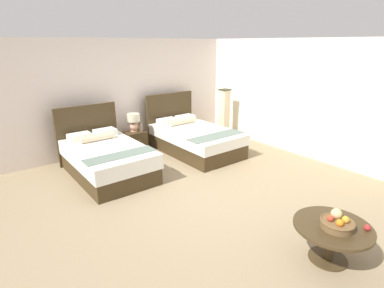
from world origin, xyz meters
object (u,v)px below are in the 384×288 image
(coffee_table, at_px, (332,233))
(loose_apple, at_px, (367,228))
(bed_near_window, at_px, (107,158))
(vase, at_px, (141,127))
(floor_lamp_corner, at_px, (224,114))
(bed_near_corner, at_px, (194,138))
(table_lamp, at_px, (134,121))
(nightstand, at_px, (135,142))
(fruit_bowl, at_px, (337,223))

(coffee_table, distance_m, loose_apple, 0.38)
(bed_near_window, height_order, vase, bed_near_window)
(vase, bearing_deg, floor_lamp_corner, -9.96)
(bed_near_corner, bearing_deg, vase, 141.14)
(table_lamp, height_order, loose_apple, table_lamp)
(vase, xyz_separation_m, floor_lamp_corner, (2.32, -0.41, 0.06))
(floor_lamp_corner, bearing_deg, coffee_table, -119.01)
(floor_lamp_corner, bearing_deg, table_lamp, 169.23)
(nightstand, bearing_deg, vase, -16.06)
(floor_lamp_corner, bearing_deg, bed_near_window, -173.67)
(loose_apple, distance_m, floor_lamp_corner, 5.18)
(vase, distance_m, coffee_table, 4.81)
(coffee_table, xyz_separation_m, floor_lamp_corner, (2.44, 4.39, 0.29))
(bed_near_corner, xyz_separation_m, table_lamp, (-1.12, 0.85, 0.44))
(nightstand, bearing_deg, bed_near_window, -141.76)
(table_lamp, xyz_separation_m, floor_lamp_corner, (2.46, -0.47, -0.10))
(fruit_bowl, bearing_deg, floor_lamp_corner, 61.12)
(bed_near_window, xyz_separation_m, vase, (1.20, 0.80, 0.26))
(bed_near_corner, xyz_separation_m, coffee_table, (-1.10, -4.01, 0.05))
(coffee_table, distance_m, floor_lamp_corner, 5.03)
(table_lamp, relative_size, vase, 2.22)
(vase, bearing_deg, loose_apple, -88.99)
(nightstand, distance_m, coffee_table, 4.84)
(bed_near_corner, bearing_deg, coffee_table, -105.36)
(bed_near_window, height_order, fruit_bowl, bed_near_window)
(bed_near_corner, distance_m, floor_lamp_corner, 1.43)
(coffee_table, relative_size, loose_apple, 12.49)
(bed_near_corner, bearing_deg, bed_near_window, -179.84)
(bed_near_corner, bearing_deg, fruit_bowl, -105.34)
(loose_apple, bearing_deg, table_lamp, 92.54)
(bed_near_window, height_order, bed_near_corner, bed_near_corner)
(bed_near_corner, relative_size, nightstand, 4.38)
(bed_near_window, xyz_separation_m, fruit_bowl, (1.07, -4.05, 0.20))
(nightstand, bearing_deg, coffee_table, -89.77)
(nightstand, height_order, floor_lamp_corner, floor_lamp_corner)
(loose_apple, xyz_separation_m, floor_lamp_corner, (2.23, 4.68, 0.15))
(bed_near_corner, bearing_deg, floor_lamp_corner, 16.04)
(nightstand, distance_m, fruit_bowl, 4.89)
(nightstand, distance_m, table_lamp, 0.51)
(floor_lamp_corner, bearing_deg, vase, 170.04)
(bed_near_window, distance_m, loose_apple, 4.48)
(bed_near_corner, xyz_separation_m, floor_lamp_corner, (1.34, 0.38, 0.34))
(table_lamp, distance_m, fruit_bowl, 4.91)
(bed_near_window, bearing_deg, vase, 33.57)
(bed_near_window, bearing_deg, floor_lamp_corner, 6.33)
(table_lamp, bearing_deg, fruit_bowl, -89.90)
(nightstand, xyz_separation_m, table_lamp, (-0.00, 0.02, 0.51))
(vase, bearing_deg, bed_near_window, -146.43)
(vase, xyz_separation_m, loose_apple, (0.09, -5.08, -0.09))
(table_lamp, height_order, vase, table_lamp)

